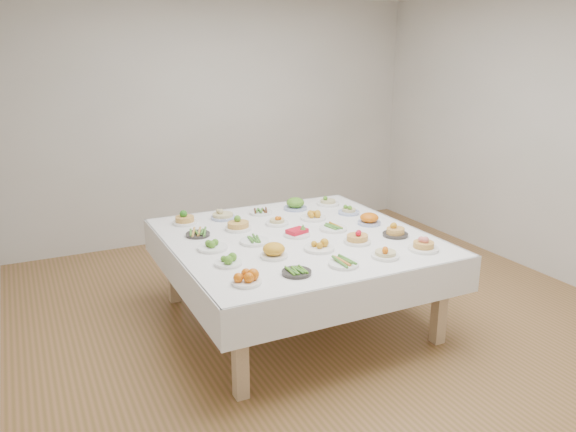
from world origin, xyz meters
name	(u,v)px	position (x,y,z in m)	size (l,w,h in m)	color
room_envelope	(325,100)	(0.00, 0.00, 1.83)	(5.02, 5.02, 2.81)	#8F603B
display_table	(296,244)	(-0.24, 0.01, 0.68)	(2.03, 2.03, 0.75)	white
dish_0	(247,278)	(-0.96, -0.71, 0.79)	(0.19, 0.19, 0.09)	white
dish_1	(297,272)	(-0.60, -0.71, 0.77)	(0.20, 0.20, 0.05)	#2D2B28
dish_2	(344,262)	(-0.24, -0.72, 0.77)	(0.22, 0.21, 0.05)	white
dish_3	(386,250)	(0.12, -0.71, 0.81)	(0.20, 0.20, 0.12)	white
dish_4	(424,243)	(0.47, -0.72, 0.81)	(0.22, 0.22, 0.12)	white
dish_5	(228,260)	(-0.96, -0.35, 0.78)	(0.19, 0.19, 0.08)	white
dish_6	(274,250)	(-0.61, -0.35, 0.81)	(0.20, 0.20, 0.12)	white
dish_7	(319,245)	(-0.23, -0.36, 0.79)	(0.23, 0.23, 0.09)	white
dish_8	(357,236)	(0.11, -0.36, 0.80)	(0.21, 0.21, 0.12)	white
dish_9	(395,230)	(0.48, -0.35, 0.80)	(0.20, 0.20, 0.11)	#2D2B28
dish_10	(212,245)	(-0.95, 0.01, 0.78)	(0.23, 0.23, 0.09)	white
dish_11	(254,240)	(-0.61, 0.00, 0.77)	(0.23, 0.23, 0.05)	white
dish_12	(297,231)	(-0.23, 0.01, 0.79)	(0.21, 0.21, 0.10)	white
dish_13	(333,227)	(0.11, 0.01, 0.77)	(0.23, 0.23, 0.05)	white
dish_14	(369,218)	(0.47, 0.01, 0.81)	(0.20, 0.20, 0.13)	#4C66B2
dish_15	(198,233)	(-0.96, 0.36, 0.77)	(0.19, 0.19, 0.05)	#2D2B28
dish_16	(238,222)	(-0.60, 0.37, 0.82)	(0.23, 0.22, 0.14)	white
dish_17	(277,220)	(-0.25, 0.36, 0.79)	(0.20, 0.20, 0.10)	white
dish_18	(313,215)	(0.11, 0.36, 0.78)	(0.22, 0.22, 0.09)	white
dish_19	(349,209)	(0.49, 0.37, 0.79)	(0.19, 0.19, 0.10)	#4C66B2
dish_20	(185,217)	(-0.96, 0.73, 0.82)	(0.21, 0.21, 0.14)	white
dish_21	(223,213)	(-0.61, 0.73, 0.81)	(0.21, 0.21, 0.12)	#4C66B2
dish_22	(261,212)	(-0.24, 0.73, 0.77)	(0.21, 0.21, 0.05)	white
dish_23	(295,203)	(0.11, 0.72, 0.82)	(0.25, 0.25, 0.14)	#4C66B2
dish_24	(328,200)	(0.47, 0.72, 0.80)	(0.22, 0.22, 0.11)	white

